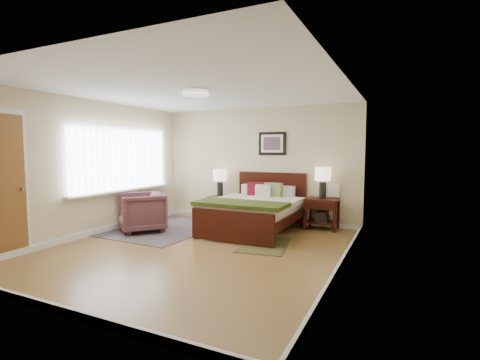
{
  "coord_description": "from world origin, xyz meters",
  "views": [
    {
      "loc": [
        2.97,
        -4.62,
        1.58
      ],
      "look_at": [
        0.33,
        0.91,
        1.05
      ],
      "focal_mm": 26.0,
      "sensor_mm": 36.0,
      "label": 1
    }
  ],
  "objects_px": {
    "lamp_left": "(220,178)",
    "lamp_right": "(323,177)",
    "nightstand_right": "(322,211)",
    "rug_persian": "(168,228)",
    "armchair": "(142,212)",
    "bed": "(255,206)",
    "nightstand_left": "(220,201)"
  },
  "relations": [
    {
      "from": "lamp_right",
      "to": "nightstand_left",
      "type": "bearing_deg",
      "value": -179.52
    },
    {
      "from": "nightstand_left",
      "to": "nightstand_right",
      "type": "relative_size",
      "value": 0.85
    },
    {
      "from": "armchair",
      "to": "nightstand_left",
      "type": "bearing_deg",
      "value": 104.15
    },
    {
      "from": "nightstand_right",
      "to": "lamp_right",
      "type": "bearing_deg",
      "value": 90.0
    },
    {
      "from": "armchair",
      "to": "rug_persian",
      "type": "height_order",
      "value": "armchair"
    },
    {
      "from": "armchair",
      "to": "nightstand_right",
      "type": "bearing_deg",
      "value": 67.81
    },
    {
      "from": "armchair",
      "to": "lamp_left",
      "type": "bearing_deg",
      "value": 104.4
    },
    {
      "from": "bed",
      "to": "lamp_left",
      "type": "distance_m",
      "value": 1.47
    },
    {
      "from": "lamp_right",
      "to": "rug_persian",
      "type": "bearing_deg",
      "value": -155.78
    },
    {
      "from": "armchair",
      "to": "rug_persian",
      "type": "bearing_deg",
      "value": 95.65
    },
    {
      "from": "nightstand_left",
      "to": "armchair",
      "type": "relative_size",
      "value": 0.64
    },
    {
      "from": "lamp_left",
      "to": "nightstand_right",
      "type": "bearing_deg",
      "value": -0.31
    },
    {
      "from": "lamp_left",
      "to": "armchair",
      "type": "bearing_deg",
      "value": -114.77
    },
    {
      "from": "nightstand_right",
      "to": "lamp_right",
      "type": "xyz_separation_m",
      "value": [
        -0.0,
        0.01,
        0.67
      ]
    },
    {
      "from": "nightstand_right",
      "to": "armchair",
      "type": "bearing_deg",
      "value": -151.36
    },
    {
      "from": "nightstand_left",
      "to": "lamp_right",
      "type": "bearing_deg",
      "value": 0.48
    },
    {
      "from": "nightstand_right",
      "to": "lamp_left",
      "type": "xyz_separation_m",
      "value": [
        -2.33,
        0.01,
        0.57
      ]
    },
    {
      "from": "nightstand_right",
      "to": "armchair",
      "type": "distance_m",
      "value": 3.55
    },
    {
      "from": "nightstand_left",
      "to": "armchair",
      "type": "xyz_separation_m",
      "value": [
        -0.79,
        -1.7,
        -0.03
      ]
    },
    {
      "from": "lamp_right",
      "to": "rug_persian",
      "type": "distance_m",
      "value": 3.26
    },
    {
      "from": "lamp_right",
      "to": "armchair",
      "type": "distance_m",
      "value": 3.62
    },
    {
      "from": "nightstand_right",
      "to": "rug_persian",
      "type": "height_order",
      "value": "nightstand_right"
    },
    {
      "from": "lamp_right",
      "to": "rug_persian",
      "type": "height_order",
      "value": "lamp_right"
    },
    {
      "from": "bed",
      "to": "lamp_left",
      "type": "bearing_deg",
      "value": 147.42
    },
    {
      "from": "nightstand_right",
      "to": "lamp_left",
      "type": "bearing_deg",
      "value": 179.69
    },
    {
      "from": "lamp_left",
      "to": "lamp_right",
      "type": "height_order",
      "value": "lamp_right"
    },
    {
      "from": "armchair",
      "to": "rug_persian",
      "type": "relative_size",
      "value": 0.34
    },
    {
      "from": "nightstand_right",
      "to": "armchair",
      "type": "height_order",
      "value": "armchair"
    },
    {
      "from": "nightstand_left",
      "to": "lamp_left",
      "type": "xyz_separation_m",
      "value": [
        -0.0,
        0.02,
        0.54
      ]
    },
    {
      "from": "lamp_right",
      "to": "rug_persian",
      "type": "relative_size",
      "value": 0.25
    },
    {
      "from": "bed",
      "to": "lamp_left",
      "type": "xyz_separation_m",
      "value": [
        -1.18,
        0.75,
        0.45
      ]
    },
    {
      "from": "nightstand_left",
      "to": "lamp_left",
      "type": "height_order",
      "value": "lamp_left"
    }
  ]
}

